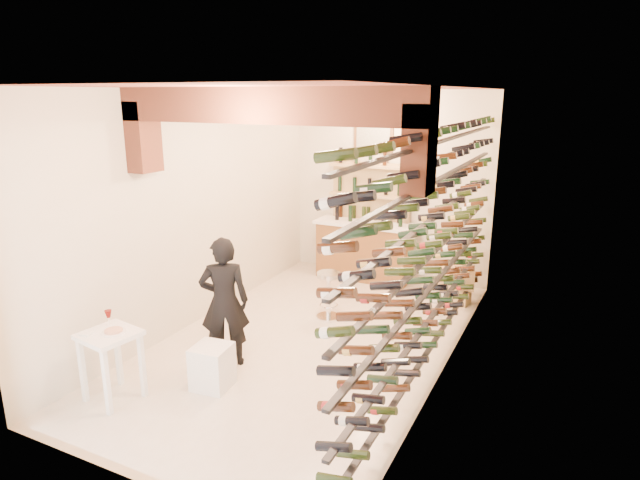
% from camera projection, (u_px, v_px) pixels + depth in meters
% --- Properties ---
extents(ground, '(6.00, 6.00, 0.00)m').
position_uv_depth(ground, '(310.00, 341.00, 7.06)').
color(ground, beige).
rests_on(ground, ground).
extents(room_shell, '(3.52, 6.02, 3.21)m').
position_uv_depth(room_shell, '(299.00, 172.00, 6.25)').
color(room_shell, beige).
rests_on(room_shell, ground).
extents(wine_rack, '(0.32, 5.70, 2.56)m').
position_uv_depth(wine_rack, '(431.00, 241.00, 6.01)').
color(wine_rack, black).
rests_on(wine_rack, ground).
extents(back_counter, '(1.70, 0.62, 1.29)m').
position_uv_depth(back_counter, '(364.00, 249.00, 9.35)').
color(back_counter, brown).
rests_on(back_counter, ground).
extents(back_shelving, '(1.40, 0.31, 2.73)m').
position_uv_depth(back_shelving, '(370.00, 210.00, 9.39)').
color(back_shelving, tan).
rests_on(back_shelving, ground).
extents(tasting_table, '(0.60, 0.60, 0.92)m').
position_uv_depth(tasting_table, '(110.00, 345.00, 5.57)').
color(tasting_table, white).
rests_on(tasting_table, ground).
extents(white_stool, '(0.43, 0.43, 0.49)m').
position_uv_depth(white_stool, '(212.00, 367.00, 5.90)').
color(white_stool, white).
rests_on(white_stool, ground).
extents(person, '(0.69, 0.63, 1.57)m').
position_uv_depth(person, '(224.00, 302.00, 6.28)').
color(person, black).
rests_on(person, ground).
extents(chrome_barstool, '(0.35, 0.35, 0.69)m').
position_uv_depth(chrome_barstool, '(329.00, 292.00, 7.70)').
color(chrome_barstool, silver).
rests_on(chrome_barstool, ground).
extents(crate_lower, '(0.46, 0.35, 0.26)m').
position_uv_depth(crate_lower, '(455.00, 295.00, 8.34)').
color(crate_lower, tan).
rests_on(crate_lower, ground).
extents(crate_upper, '(0.60, 0.47, 0.31)m').
position_uv_depth(crate_upper, '(456.00, 277.00, 8.26)').
color(crate_upper, tan).
rests_on(crate_upper, crate_lower).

